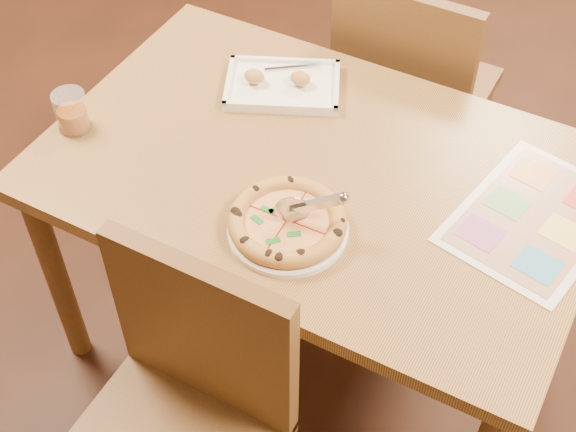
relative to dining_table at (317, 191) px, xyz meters
The scene contains 9 objects.
dining_table is the anchor object (origin of this frame).
chair_near 0.61m from the dining_table, 90.00° to the right, with size 0.42×0.42×0.47m.
chair_far 0.61m from the dining_table, 90.00° to the left, with size 0.42×0.42×0.47m.
plate 0.24m from the dining_table, 80.63° to the right, with size 0.27×0.27×0.01m, color white.
pizza 0.24m from the dining_table, 81.50° to the right, with size 0.26×0.26×0.04m.
pizza_cutter 0.27m from the dining_table, 68.70° to the right, with size 0.14×0.08×0.09m.
appetizer_tray 0.31m from the dining_table, 135.51° to the left, with size 0.35×0.30×0.06m.
glass_tumbler 0.63m from the dining_table, 164.42° to the right, with size 0.08×0.08×0.10m.
menu 0.52m from the dining_table, ahead, with size 0.30×0.42×0.01m, color silver.
Camera 1 is at (0.59, -1.23, 2.05)m, focal length 50.00 mm.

